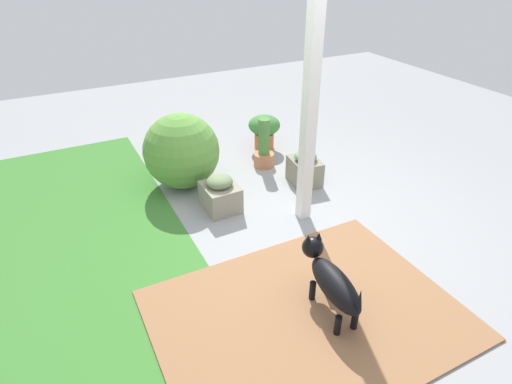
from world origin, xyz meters
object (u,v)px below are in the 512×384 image
object	(u,v)px
stone_planter_mid	(220,194)
terracotta_pot_broad	(264,129)
terracotta_pot_tall	(264,149)
round_shrub	(181,151)
porch_pillar	(310,111)
stone_planter_nearest	(305,169)
dog	(332,280)

from	to	relation	value
stone_planter_mid	terracotta_pot_broad	world-z (taller)	terracotta_pot_broad
terracotta_pot_tall	terracotta_pot_broad	size ratio (longest dim) A/B	1.36
stone_planter_mid	round_shrub	world-z (taller)	round_shrub
terracotta_pot_broad	porch_pillar	bearing A→B (deg)	165.47
stone_planter_mid	stone_planter_nearest	bearing A→B (deg)	-86.06
stone_planter_mid	dog	distance (m)	1.82
terracotta_pot_tall	dog	bearing A→B (deg)	163.64
round_shrub	terracotta_pot_broad	size ratio (longest dim) A/B	1.87
porch_pillar	round_shrub	xyz separation A→B (m)	(1.26, 0.93, -0.75)
terracotta_pot_broad	round_shrub	bearing A→B (deg)	110.06
round_shrub	terracotta_pot_tall	xyz separation A→B (m)	(0.00, -1.11, -0.22)
round_shrub	terracotta_pot_tall	bearing A→B (deg)	-89.84
stone_planter_nearest	stone_planter_mid	xyz separation A→B (m)	(-0.08, 1.16, -0.00)
round_shrub	dog	size ratio (longest dim) A/B	1.13
stone_planter_mid	terracotta_pot_broad	xyz separation A→B (m)	(1.22, -1.20, 0.10)
stone_planter_mid	round_shrub	size ratio (longest dim) A/B	0.48
porch_pillar	dog	distance (m)	1.64
stone_planter_mid	dog	world-z (taller)	dog
round_shrub	terracotta_pot_broad	distance (m)	1.48
round_shrub	terracotta_pot_broad	world-z (taller)	round_shrub
terracotta_pot_tall	round_shrub	bearing A→B (deg)	90.16
stone_planter_mid	terracotta_pot_tall	size ratio (longest dim) A/B	0.66
terracotta_pot_broad	terracotta_pot_tall	bearing A→B (deg)	151.69
stone_planter_mid	dog	size ratio (longest dim) A/B	0.54
terracotta_pot_tall	porch_pillar	bearing A→B (deg)	171.59
stone_planter_mid	terracotta_pot_tall	distance (m)	1.17
stone_planter_nearest	stone_planter_mid	size ratio (longest dim) A/B	1.03
round_shrub	stone_planter_nearest	bearing A→B (deg)	-115.31
stone_planter_nearest	terracotta_pot_tall	xyz separation A→B (m)	(0.64, 0.23, 0.04)
porch_pillar	terracotta_pot_tall	xyz separation A→B (m)	(1.26, -0.19, -0.97)
terracotta_pot_tall	terracotta_pot_broad	xyz separation A→B (m)	(0.50, -0.27, 0.06)
terracotta_pot_tall	terracotta_pot_broad	bearing A→B (deg)	-28.31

